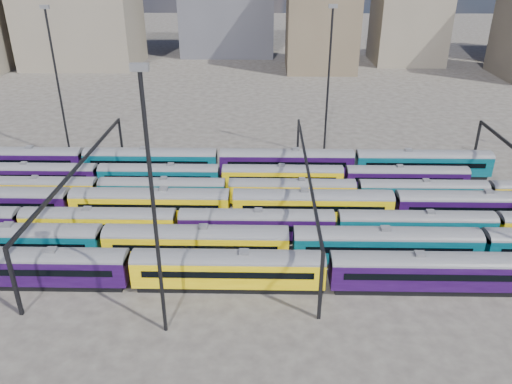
{
  "coord_description": "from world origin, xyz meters",
  "views": [
    {
      "loc": [
        4.51,
        -59.54,
        33.19
      ],
      "look_at": [
        3.27,
        2.66,
        3.0
      ],
      "focal_mm": 35.0,
      "sensor_mm": 36.0,
      "label": 1
    }
  ],
  "objects_px": {
    "rake_1": "(291,241)",
    "mast_2": "(153,202)",
    "rake_0": "(228,266)",
    "rake_2": "(99,220)"
  },
  "relations": [
    {
      "from": "rake_2",
      "to": "mast_2",
      "type": "xyz_separation_m",
      "value": [
        11.41,
        -17.0,
        11.41
      ]
    },
    {
      "from": "rake_0",
      "to": "mast_2",
      "type": "distance_m",
      "value": 14.4
    },
    {
      "from": "rake_1",
      "to": "mast_2",
      "type": "bearing_deg",
      "value": -136.37
    },
    {
      "from": "rake_0",
      "to": "mast_2",
      "type": "relative_size",
      "value": 5.78
    },
    {
      "from": "rake_1",
      "to": "mast_2",
      "type": "height_order",
      "value": "mast_2"
    },
    {
      "from": "rake_1",
      "to": "mast_2",
      "type": "xyz_separation_m",
      "value": [
        -12.59,
        -12.0,
        11.14
      ]
    },
    {
      "from": "rake_0",
      "to": "rake_1",
      "type": "height_order",
      "value": "rake_1"
    },
    {
      "from": "rake_0",
      "to": "rake_2",
      "type": "height_order",
      "value": "rake_0"
    },
    {
      "from": "rake_2",
      "to": "rake_0",
      "type": "bearing_deg",
      "value": -30.36
    },
    {
      "from": "rake_2",
      "to": "mast_2",
      "type": "height_order",
      "value": "mast_2"
    }
  ]
}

